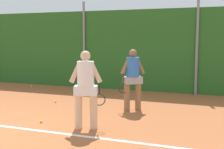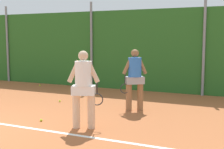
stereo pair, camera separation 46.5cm
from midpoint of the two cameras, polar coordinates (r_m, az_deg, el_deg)
The scene contains 10 objects.
ground_plane at distance 8.87m, azimuth -20.38°, elevation -7.02°, with size 27.65×27.65×0.00m, color #A85B33.
hedge_fence_backdrop at distance 12.79m, azimuth -5.99°, elevation 4.69°, with size 15.69×0.25×3.17m, color #286023.
fence_post_center at distance 12.63m, azimuth -6.35°, elevation 5.51°, with size 0.10×0.10×3.55m, color gray.
fence_post_right at distance 11.33m, azimuth 14.61°, elevation 5.18°, with size 0.10×0.10×3.55m, color gray.
player_foreground_near at distance 6.87m, azimuth -6.89°, elevation -2.08°, with size 0.77×0.46×1.79m.
player_midcourt at distance 8.64m, azimuth 2.38°, elevation -0.33°, with size 0.64×0.58×1.75m.
tennis_ball_1 at distance 11.49m, azimuth -6.37°, elevation -3.35°, with size 0.07×0.07×0.07m, color #CCDB33.
tennis_ball_4 at distance 13.38m, azimuth -15.93°, elevation -2.12°, with size 0.07×0.07×0.07m, color #CCDB33.
tennis_ball_5 at distance 9.96m, azimuth -11.94°, elevation -5.05°, with size 0.07×0.07×0.07m, color #CCDB33.
tennis_ball_6 at distance 7.75m, azimuth -14.95°, elevation -8.56°, with size 0.07×0.07×0.07m, color #CCDB33.
Camera 1 is at (5.48, -4.50, 2.06)m, focal length 48.43 mm.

